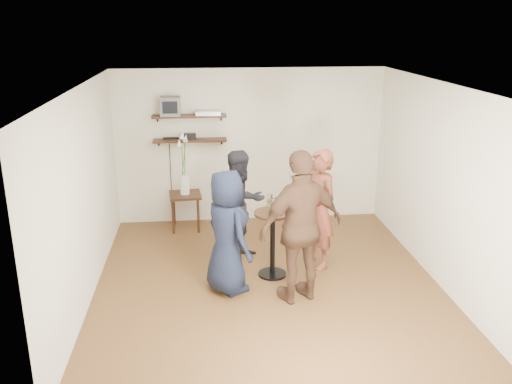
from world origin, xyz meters
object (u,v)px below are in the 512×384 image
Objects in this scene: side_table at (185,200)px; person_navy at (227,232)px; dvd_deck at (208,113)px; person_dark at (241,205)px; drinks_table at (273,235)px; crt_monitor at (170,106)px; radio at (189,136)px; person_brown at (301,227)px; person_plaid at (319,209)px.

side_table is 0.38× the size of person_navy.
person_dark is at bearing -74.39° from dvd_deck.
dvd_deck is at bearing -26.14° from person_navy.
crt_monitor is at bearing 123.30° from drinks_table.
person_brown reaches higher than radio.
side_table is (-0.41, -0.26, -1.39)m from dvd_deck.
person_brown is (0.63, -1.30, 0.15)m from person_dark.
drinks_table is 0.57× the size of person_dark.
person_brown is (1.65, -2.80, -1.06)m from crt_monitor.
person_brown reaches higher than person_plaid.
person_navy is at bearing -40.36° from person_brown.
person_dark is at bearing -55.79° from crt_monitor.
person_navy is at bearing -79.05° from radio.
crt_monitor is at bearing -80.15° from person_brown.
side_table is at bearing 92.83° from person_dark.
crt_monitor is 0.35× the size of drinks_table.
person_brown is at bearing -59.50° from crt_monitor.
person_brown reaches higher than drinks_table.
side_table is 2.22m from drinks_table.
crt_monitor is at bearing -152.30° from person_plaid.
drinks_table is 0.48× the size of person_brown.
crt_monitor reaches higher than drinks_table.
dvd_deck is 0.66× the size of side_table.
radio is 2.63m from person_navy.
radio is (-0.32, 0.00, -0.38)m from dvd_deck.
dvd_deck reaches higher than side_table.
dvd_deck is 0.25× the size of person_navy.
radio is 0.24× the size of drinks_table.
dvd_deck is 0.25× the size of person_dark.
person_dark is 1.01m from person_navy.
radio is 1.05m from side_table.
drinks_table is at bearing -56.70° from crt_monitor.
person_dark reaches higher than drinks_table.
person_dark is (-1.05, 0.37, -0.04)m from person_plaid.
person_dark is 0.84× the size of person_brown.
crt_monitor is at bearing 180.00° from radio.
person_navy is (-1.31, -0.61, -0.04)m from person_plaid.
person_plaid is 1.03m from person_brown.
drinks_table is at bearing -57.06° from side_table.
person_brown is at bearing -64.01° from radio.
radio is 3.16m from person_brown.
person_brown is at bearing -139.64° from person_navy.
person_plaid is 1.44m from person_navy.
side_table is 2.96m from person_brown.
side_table is at bearing -54.19° from crt_monitor.
crt_monitor is 2.18m from person_dark.
dvd_deck is 0.44× the size of drinks_table.
person_dark is at bearing -44.45° from person_navy.
dvd_deck is at bearing 110.50° from drinks_table.
person_dark is (0.73, -1.50, -0.71)m from radio.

